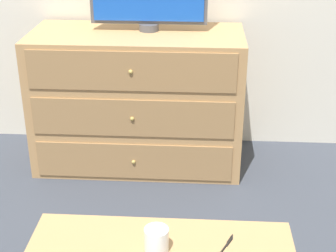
# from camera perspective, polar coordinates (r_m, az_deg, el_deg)

# --- Properties ---
(ground_plane) EXTENTS (12.00, 12.00, 0.00)m
(ground_plane) POSITION_cam_1_polar(r_m,az_deg,el_deg) (3.57, -0.29, -1.38)
(ground_plane) COLOR #383D47
(dresser) EXTENTS (1.24, 0.58, 0.83)m
(dresser) POSITION_cam_1_polar(r_m,az_deg,el_deg) (3.13, -3.34, 2.94)
(dresser) COLOR tan
(dresser) RESTS_ON ground_plane
(drink_cup) EXTENTS (0.09, 0.09, 0.09)m
(drink_cup) POSITION_cam_1_polar(r_m,az_deg,el_deg) (1.90, -1.28, -12.64)
(drink_cup) COLOR beige
(drink_cup) RESTS_ON coffee_table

